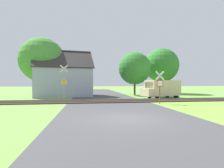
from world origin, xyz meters
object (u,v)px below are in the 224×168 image
at_px(tree_left, 42,60).
at_px(tree_right, 135,68).
at_px(stop_sign_near, 160,85).
at_px(tree_far, 161,65).
at_px(house, 63,81).
at_px(crossing_sign_far, 64,80).
at_px(mail_truck, 162,88).

bearing_deg(tree_left, tree_right, -0.56).
distance_m(tree_left, tree_right, 13.74).
height_order(stop_sign_near, tree_far, tree_far).
height_order(stop_sign_near, house, house).
relative_size(tree_far, tree_right, 1.22).
distance_m(crossing_sign_far, tree_far, 18.89).
distance_m(crossing_sign_far, house, 5.68).
xyz_separation_m(crossing_sign_far, mail_truck, (11.77, 0.25, -0.97)).
bearing_deg(tree_left, crossing_sign_far, -57.73).
relative_size(tree_far, mail_truck, 1.56).
relative_size(house, tree_left, 1.05).
xyz_separation_m(tree_left, mail_truck, (15.58, -5.78, -3.99)).
relative_size(crossing_sign_far, mail_truck, 0.76).
xyz_separation_m(stop_sign_near, tree_far, (6.70, 14.67, 3.34)).
distance_m(stop_sign_near, mail_truck, 5.81).
relative_size(tree_far, tree_left, 0.97).
height_order(tree_right, mail_truck, tree_right).
relative_size(crossing_sign_far, tree_far, 0.49).
height_order(tree_far, mail_truck, tree_far).
bearing_deg(stop_sign_near, tree_right, -92.80).
distance_m(tree_far, mail_truck, 11.04).
relative_size(stop_sign_near, tree_right, 0.46).
xyz_separation_m(crossing_sign_far, tree_left, (-3.81, 6.04, 3.01)).
distance_m(house, mail_truck, 13.68).
bearing_deg(crossing_sign_far, mail_truck, -0.19).
xyz_separation_m(stop_sign_near, crossing_sign_far, (-9.24, 4.95, 0.48)).
xyz_separation_m(house, tree_far, (16.72, 4.10, 2.88)).
bearing_deg(tree_far, tree_left, -169.42).
bearing_deg(mail_truck, tree_right, 1.99).
height_order(stop_sign_near, crossing_sign_far, crossing_sign_far).
distance_m(stop_sign_near, tree_left, 17.41).
bearing_deg(crossing_sign_far, tree_far, 29.96).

